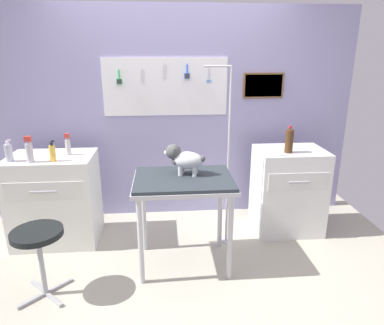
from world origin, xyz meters
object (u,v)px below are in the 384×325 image
(grooming_table, at_px, (184,188))
(counter_left, at_px, (55,199))
(dog, at_px, (184,159))
(stool, at_px, (38,242))
(grooming_arm, at_px, (227,166))
(conditioner_bottle, at_px, (68,146))
(soda_bottle, at_px, (289,140))
(cabinet_right, at_px, (288,190))

(grooming_table, relative_size, counter_left, 0.96)
(dog, relative_size, stool, 0.63)
(counter_left, height_order, stool, counter_left)
(grooming_arm, height_order, stool, grooming_arm)
(counter_left, bearing_deg, conditioner_bottle, 12.08)
(counter_left, relative_size, soda_bottle, 3.33)
(grooming_arm, xyz_separation_m, conditioner_bottle, (-1.50, 0.23, 0.17))
(grooming_arm, relative_size, cabinet_right, 1.94)
(grooming_arm, relative_size, dog, 4.86)
(grooming_table, distance_m, counter_left, 1.38)
(grooming_table, bearing_deg, dog, 85.64)
(dog, bearing_deg, soda_bottle, 19.63)
(dog, bearing_deg, grooming_arm, 31.12)
(grooming_table, xyz_separation_m, counter_left, (-1.24, 0.53, -0.29))
(cabinet_right, bearing_deg, grooming_arm, -162.64)
(grooming_table, xyz_separation_m, stool, (-1.11, -0.35, -0.26))
(stool, distance_m, soda_bottle, 2.37)
(conditioner_bottle, relative_size, soda_bottle, 0.79)
(grooming_arm, bearing_deg, dog, -148.88)
(dog, bearing_deg, grooming_table, -94.36)
(grooming_table, distance_m, dog, 0.25)
(grooming_arm, distance_m, counter_left, 1.72)
(grooming_table, distance_m, grooming_arm, 0.55)
(counter_left, distance_m, soda_bottle, 2.36)
(dog, relative_size, soda_bottle, 1.34)
(counter_left, distance_m, conditioner_bottle, 0.56)
(counter_left, bearing_deg, soda_bottle, -1.88)
(conditioner_bottle, bearing_deg, dog, -24.25)
(grooming_arm, bearing_deg, soda_bottle, 10.60)
(grooming_arm, bearing_deg, stool, -156.16)
(grooming_arm, xyz_separation_m, cabinet_right, (0.69, 0.22, -0.36))
(grooming_arm, height_order, dog, grooming_arm)
(dog, xyz_separation_m, conditioner_bottle, (-1.08, 0.49, 0.01))
(cabinet_right, bearing_deg, stool, -158.10)
(cabinet_right, height_order, soda_bottle, soda_bottle)
(dog, relative_size, cabinet_right, 0.40)
(grooming_table, bearing_deg, cabinet_right, 26.17)
(soda_bottle, bearing_deg, dog, -160.37)
(grooming_arm, bearing_deg, counter_left, 173.46)
(grooming_table, relative_size, stool, 1.50)
(grooming_table, xyz_separation_m, conditioner_bottle, (-1.07, 0.56, 0.24))
(cabinet_right, relative_size, soda_bottle, 3.34)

